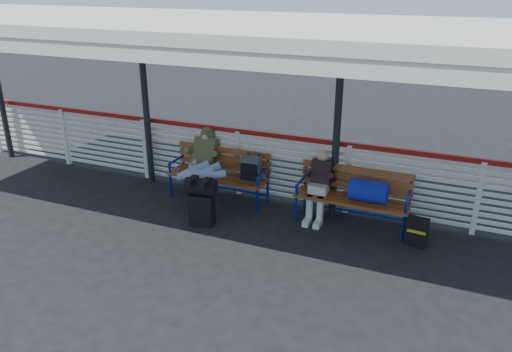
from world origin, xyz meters
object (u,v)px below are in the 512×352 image
at_px(bench_left, 229,169).
at_px(companion_person, 319,185).
at_px(luggage_stack, 201,200).
at_px(bench_right, 361,191).
at_px(traveler_man, 202,167).
at_px(suitcase_side, 417,232).

distance_m(bench_left, companion_person, 1.67).
distance_m(luggage_stack, bench_right, 2.52).
bearing_deg(traveler_man, bench_left, 46.72).
bearing_deg(bench_right, luggage_stack, -157.60).
relative_size(luggage_stack, bench_left, 0.44).
relative_size(traveler_man, suitcase_side, 3.71).
height_order(luggage_stack, bench_left, bench_left).
distance_m(bench_right, companion_person, 0.68).
relative_size(bench_left, suitcase_side, 4.09).
bearing_deg(bench_right, companion_person, -179.38).
xyz_separation_m(traveler_man, companion_person, (2.00, 0.27, -0.10)).
bearing_deg(luggage_stack, bench_right, 12.80).
bearing_deg(bench_right, traveler_man, -174.18).
distance_m(bench_right, suitcase_side, 1.04).
xyz_separation_m(luggage_stack, bench_right, (2.33, 0.96, 0.16)).
bearing_deg(suitcase_side, luggage_stack, -162.89).
bearing_deg(traveler_man, companion_person, 7.57).
relative_size(bench_right, traveler_man, 1.10).
distance_m(bench_left, suitcase_side, 3.31).
relative_size(bench_left, companion_person, 1.57).
xyz_separation_m(bench_right, traveler_man, (-2.67, -0.27, 0.10)).
bearing_deg(companion_person, traveler_man, -172.43).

